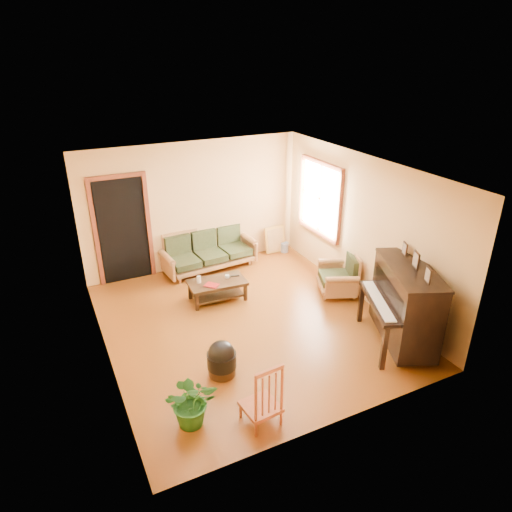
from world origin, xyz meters
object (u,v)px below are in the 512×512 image
armchair (338,274)px  footstool (222,362)px  potted_plant (192,401)px  ceramic_crock (285,247)px  coffee_table (217,290)px  sofa (210,251)px  red_chair (261,392)px  piano (405,306)px

armchair → footstool: (-2.82, -1.23, -0.20)m
footstool → potted_plant: size_ratio=0.60×
footstool → ceramic_crock: bearing=49.0°
coffee_table → ceramic_crock: size_ratio=4.65×
sofa → ceramic_crock: (1.81, 0.07, -0.30)m
sofa → potted_plant: sofa is taller
ceramic_crock → potted_plant: bearing=-131.4°
coffee_table → armchair: bearing=-19.6°
footstool → red_chair: red_chair is taller
piano → red_chair: bearing=-146.0°
ceramic_crock → sofa: bearing=-177.9°
red_chair → ceramic_crock: size_ratio=4.11×
red_chair → potted_plant: size_ratio=1.31×
coffee_table → footstool: 2.10m
piano → ceramic_crock: size_ratio=6.66×
piano → ceramic_crock: piano is taller
footstool → potted_plant: bearing=-133.4°
footstool → potted_plant: (-0.67, -0.71, 0.15)m
coffee_table → potted_plant: bearing=-117.4°
coffee_table → sofa: bearing=75.2°
potted_plant → ceramic_crock: bearing=48.6°
piano → ceramic_crock: bearing=112.2°
coffee_table → red_chair: bearing=-101.8°
red_chair → ceramic_crock: 5.15m
coffee_table → potted_plant: (-1.39, -2.68, 0.16)m
sofa → potted_plant: bearing=-118.7°
sofa → coffee_table: (-0.33, -1.25, -0.22)m
red_chair → potted_plant: (-0.76, 0.33, -0.11)m
sofa → piano: piano is taller
footstool → red_chair: (0.09, -1.04, 0.26)m
red_chair → armchair: bearing=34.0°
sofa → red_chair: (-0.96, -4.26, 0.04)m
coffee_table → footstool: footstool is taller
piano → sofa: bearing=138.2°
armchair → footstool: size_ratio=1.91×
piano → potted_plant: bearing=-153.7°
coffee_table → piano: piano is taller
armchair → red_chair: 3.55m
footstool → ceramic_crock: footstool is taller
sofa → ceramic_crock: size_ratio=8.67×
coffee_table → red_chair: red_chair is taller
sofa → armchair: bearing=-53.5°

